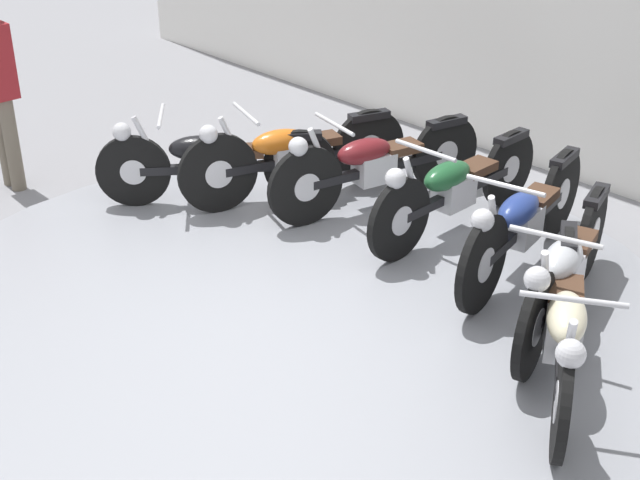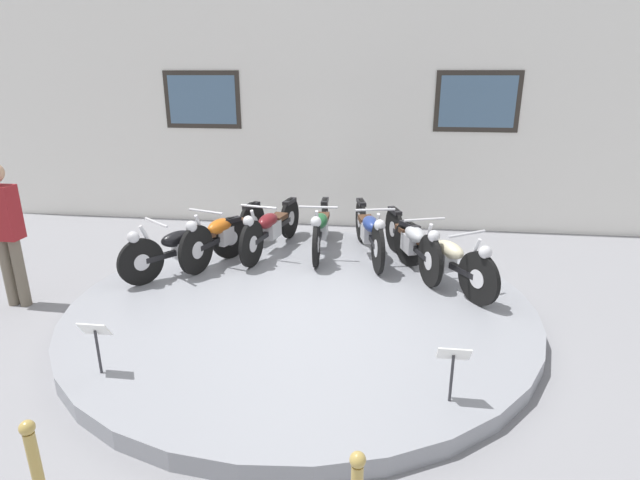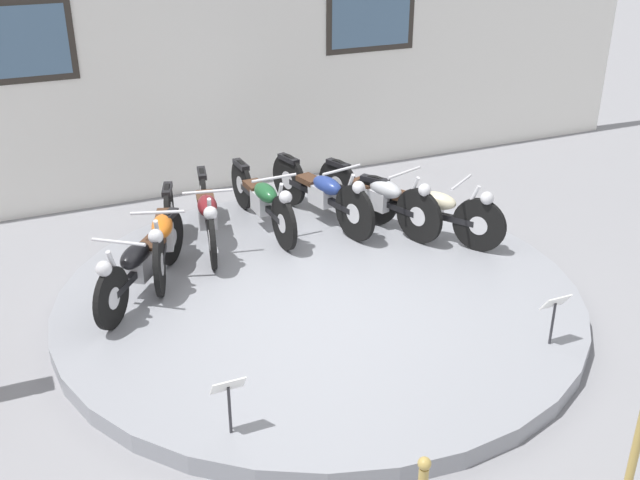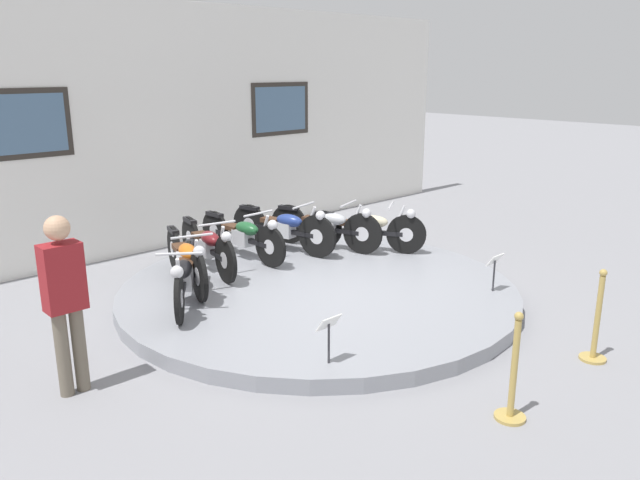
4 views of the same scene
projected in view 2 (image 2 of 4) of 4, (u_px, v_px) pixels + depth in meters
The scene contains 13 objects.
ground_plane at pixel (302, 312), 5.97m from camera, with size 60.00×60.00×0.00m, color gray.
display_platform at pixel (302, 305), 5.94m from camera, with size 5.36×5.36×0.18m, color gray.
back_wall at pixel (336, 112), 8.81m from camera, with size 14.00×0.22×4.10m.
motorcycle_black at pixel (185, 245), 6.62m from camera, with size 1.22×1.59×0.78m.
motorcycle_orange at pixel (225, 232), 7.07m from camera, with size 0.72×1.93×0.81m.
motorcycle_maroon at pixel (271, 227), 7.35m from camera, with size 0.59×1.97×0.80m.
motorcycle_green at pixel (321, 226), 7.38m from camera, with size 0.54×1.98×0.79m.
motorcycle_blue at pixel (369, 230), 7.16m from camera, with size 0.61×1.99×0.81m.
motorcycle_silver at pixel (412, 240), 6.74m from camera, with size 0.74×1.92×0.80m.
motorcycle_cream at pixel (443, 256), 6.19m from camera, with size 1.14×1.68×0.79m.
info_placard_front_left at pixel (96, 336), 4.33m from camera, with size 0.26×0.11×0.51m.
info_placard_front_centre at pixel (453, 361), 3.95m from camera, with size 0.26×0.11×0.51m.
visitor_standing at pixel (5, 227), 5.84m from camera, with size 0.36×0.23×1.76m.
Camera 2 is at (0.92, -5.31, 2.71)m, focal length 28.00 mm.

